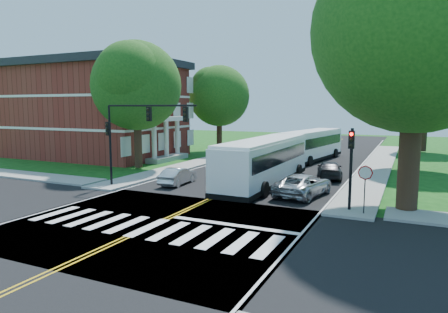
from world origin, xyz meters
The scene contains 25 objects.
ground centered at (0.00, 0.00, 0.00)m, with size 140.00×140.00×0.00m, color #104311.
road centered at (0.00, 18.00, 0.01)m, with size 14.00×96.00×0.01m, color black.
cross_road centered at (0.00, 0.00, 0.01)m, with size 60.00×12.00×0.01m, color black.
center_line centered at (0.00, 22.00, 0.01)m, with size 0.36×70.00×0.01m, color gold.
edge_line_w centered at (-6.80, 22.00, 0.01)m, with size 0.12×70.00×0.01m, color silver.
edge_line_e centered at (6.80, 22.00, 0.01)m, with size 0.12×70.00×0.01m, color silver.
crosswalk centered at (0.00, -0.50, 0.02)m, with size 12.60×3.00×0.01m, color silver.
stop_bar centered at (3.50, 1.60, 0.02)m, with size 6.60×0.40×0.01m, color silver.
sidewalk_nw centered at (-8.30, 25.00, 0.07)m, with size 2.60×40.00×0.15m, color gray.
sidewalk_ne centered at (8.30, 25.00, 0.07)m, with size 2.60×40.00×0.15m, color gray.
sidewalk_xw centered at (-20.00, 6.80, 0.07)m, with size 20.00×2.60×0.15m, color gray.
tree_ne_big centered at (11.00, 8.00, 9.62)m, with size 10.80×10.80×14.91m.
tree_west_near centered at (-11.50, 14.00, 7.53)m, with size 8.00×8.00×11.40m.
tree_west_far centered at (-11.00, 30.00, 7.00)m, with size 7.60×7.60×10.67m.
tree_east_mid centered at (11.50, 24.00, 7.86)m, with size 8.40×8.40×11.93m.
tree_east_far centered at (12.50, 40.00, 6.86)m, with size 7.20×7.20×10.34m.
brick_building centered at (-21.95, 20.00, 5.42)m, with size 20.00×13.00×10.80m.
signal_nw centered at (-5.86, 6.43, 4.38)m, with size 7.15×0.46×5.66m.
signal_ne centered at (8.20, 6.44, 2.96)m, with size 0.30×0.46×4.40m.
stop_sign centered at (9.00, 5.98, 2.03)m, with size 0.76×0.08×2.53m.
bus_lead centered at (1.50, 11.68, 1.78)m, with size 3.23×12.95×3.35m.
bus_follow centered at (1.54, 26.29, 1.69)m, with size 4.39×12.53×3.18m.
hatchback centered at (-4.28, 9.14, 0.64)m, with size 1.33×3.81×1.25m, color silver.
suv centered at (4.95, 9.32, 0.72)m, with size 2.36×5.12×1.42m, color #B2B4BA.
dark_sedan centered at (5.29, 16.48, 0.68)m, with size 1.87×4.61×1.34m, color black.
Camera 1 is at (11.02, -15.48, 5.68)m, focal length 32.00 mm.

